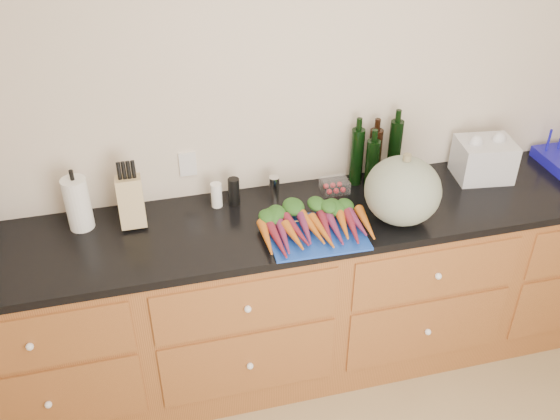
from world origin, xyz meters
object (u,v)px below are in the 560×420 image
object	(u,v)px
cutting_board	(316,234)
carrots	(314,223)
knife_block	(131,201)
tomato_box	(335,186)
paper_towel	(78,204)
squash	(403,191)

from	to	relation	value
cutting_board	carrots	distance (m)	0.05
knife_block	tomato_box	world-z (taller)	knife_block
tomato_box	cutting_board	bearing A→B (deg)	-120.61
tomato_box	paper_towel	bearing A→B (deg)	-179.52
squash	paper_towel	world-z (taller)	squash
knife_block	tomato_box	size ratio (longest dim) A/B	1.72
knife_block	carrots	bearing A→B (deg)	-18.54
squash	tomato_box	bearing A→B (deg)	124.98
carrots	knife_block	world-z (taller)	knife_block
squash	knife_block	distance (m)	1.22
carrots	knife_block	xyz separation A→B (m)	(-0.78, 0.26, 0.07)
cutting_board	carrots	xyz separation A→B (m)	(0.00, 0.04, 0.03)
paper_towel	knife_block	size ratio (longest dim) A/B	1.11
carrots	squash	bearing A→B (deg)	-1.94
carrots	tomato_box	xyz separation A→B (m)	(0.20, 0.29, -0.01)
carrots	squash	size ratio (longest dim) A/B	1.43
paper_towel	tomato_box	size ratio (longest dim) A/B	1.90
cutting_board	carrots	size ratio (longest dim) A/B	0.86
paper_towel	tomato_box	world-z (taller)	paper_towel
squash	paper_towel	bearing A→B (deg)	168.23
paper_towel	knife_block	xyz separation A→B (m)	(0.23, -0.02, -0.01)
carrots	squash	distance (m)	0.43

